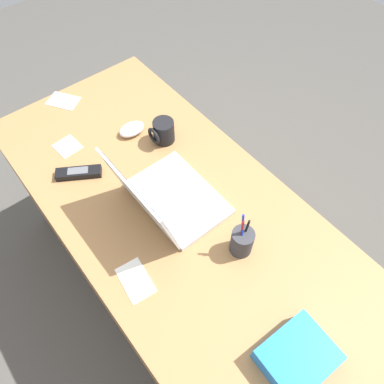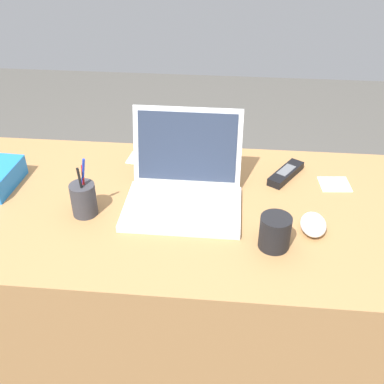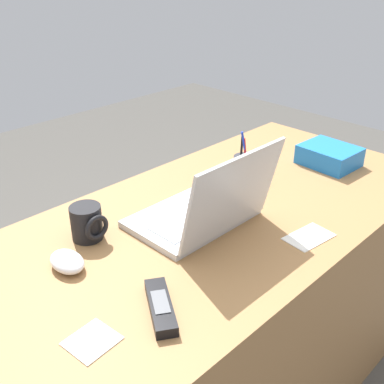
% 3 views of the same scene
% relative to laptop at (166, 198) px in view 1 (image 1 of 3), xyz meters
% --- Properties ---
extents(ground_plane, '(6.00, 6.00, 0.00)m').
position_rel_laptop_xyz_m(ground_plane, '(-0.03, -0.02, -0.77)').
color(ground_plane, '#4C4944').
extents(desk, '(1.56, 0.70, 0.72)m').
position_rel_laptop_xyz_m(desk, '(-0.03, -0.02, -0.41)').
color(desk, '#9E7042').
rests_on(desk, ground).
extents(laptop, '(0.33, 0.28, 0.24)m').
position_rel_laptop_xyz_m(laptop, '(0.00, 0.00, 0.00)').
color(laptop, silver).
rests_on(laptop, desk).
extents(computer_mouse, '(0.07, 0.10, 0.04)m').
position_rel_laptop_xyz_m(computer_mouse, '(0.35, -0.10, -0.03)').
color(computer_mouse, white).
rests_on(computer_mouse, desk).
extents(coffee_mug_white, '(0.08, 0.09, 0.09)m').
position_rel_laptop_xyz_m(coffee_mug_white, '(0.25, -0.17, -0.01)').
color(coffee_mug_white, black).
rests_on(coffee_mug_white, desk).
extents(cordless_phone, '(0.12, 0.16, 0.03)m').
position_rel_laptop_xyz_m(cordless_phone, '(0.30, 0.16, -0.04)').
color(cordless_phone, black).
rests_on(cordless_phone, desk).
extents(pen_holder, '(0.07, 0.07, 0.18)m').
position_rel_laptop_xyz_m(pen_holder, '(-0.27, -0.08, -0.00)').
color(pen_holder, '#333338').
rests_on(pen_holder, desk).
extents(snack_bag, '(0.16, 0.19, 0.06)m').
position_rel_laptop_xyz_m(snack_bag, '(-0.59, 0.02, -0.02)').
color(snack_bag, blue).
rests_on(snack_bag, desk).
extents(paper_note_near_laptop, '(0.10, 0.09, 0.00)m').
position_rel_laptop_xyz_m(paper_note_near_laptop, '(0.45, 0.13, -0.05)').
color(paper_note_near_laptop, white).
rests_on(paper_note_near_laptop, desk).
extents(paper_note_left, '(0.15, 0.14, 0.00)m').
position_rel_laptop_xyz_m(paper_note_left, '(0.68, 0.02, -0.05)').
color(paper_note_left, white).
rests_on(paper_note_left, desk).
extents(paper_note_right, '(0.13, 0.09, 0.00)m').
position_rel_laptop_xyz_m(paper_note_right, '(-0.15, 0.23, -0.05)').
color(paper_note_right, white).
rests_on(paper_note_right, desk).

